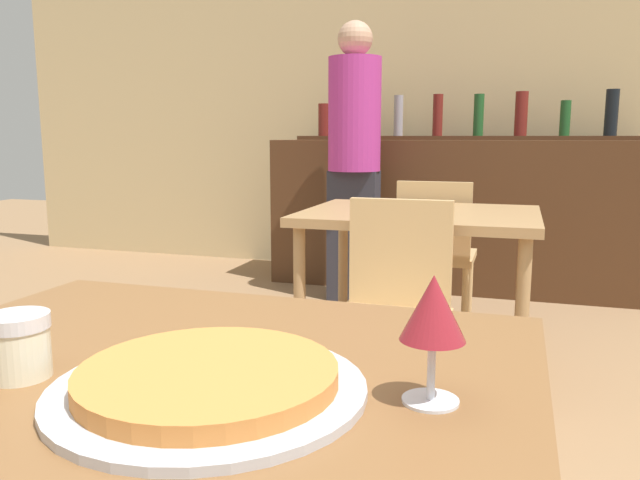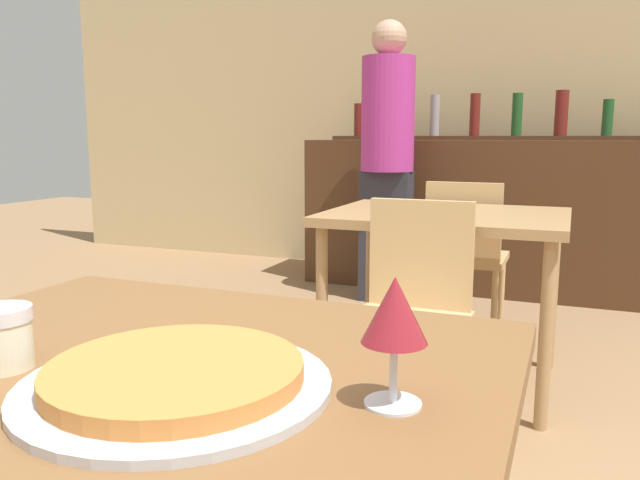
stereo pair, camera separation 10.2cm
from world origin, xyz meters
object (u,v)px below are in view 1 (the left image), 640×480
object	(u,v)px
chair_far_side_back	(435,247)
person_standing	(354,152)
wine_glass	(433,312)
cheese_shaker	(19,345)
pizza_tray	(208,381)
chair_far_side_front	(394,301)

from	to	relation	value
chair_far_side_back	person_standing	distance (m)	1.03
person_standing	wine_glass	distance (m)	3.37
person_standing	wine_glass	size ratio (longest dim) A/B	11.35
cheese_shaker	pizza_tray	bearing A→B (deg)	6.06
chair_far_side_front	wine_glass	xyz separation A→B (m)	(0.32, -1.42, 0.38)
person_standing	chair_far_side_back	bearing A→B (deg)	-47.06
cheese_shaker	wine_glass	bearing A→B (deg)	9.28
chair_far_side_back	wine_glass	xyz separation A→B (m)	(0.32, -2.56, 0.38)
pizza_tray	cheese_shaker	xyz separation A→B (m)	(-0.27, -0.03, 0.03)
chair_far_side_back	wine_glass	bearing A→B (deg)	97.03
cheese_shaker	person_standing	xyz separation A→B (m)	(-0.40, 3.32, 0.17)
chair_far_side_back	wine_glass	size ratio (longest dim) A/B	5.41
chair_far_side_front	pizza_tray	world-z (taller)	chair_far_side_front
cheese_shaker	person_standing	distance (m)	3.35
person_standing	wine_glass	world-z (taller)	person_standing
chair_far_side_front	pizza_tray	xyz separation A→B (m)	(0.05, -1.48, 0.28)
pizza_tray	cheese_shaker	world-z (taller)	cheese_shaker
wine_glass	cheese_shaker	bearing A→B (deg)	-170.72
pizza_tray	person_standing	bearing A→B (deg)	101.49
chair_far_side_back	cheese_shaker	distance (m)	2.68
pizza_tray	person_standing	distance (m)	3.37
chair_far_side_front	pizza_tray	size ratio (longest dim) A/B	2.15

